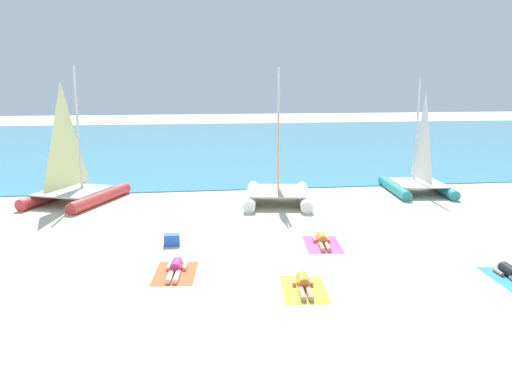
{
  "coord_description": "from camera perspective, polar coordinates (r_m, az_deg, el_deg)",
  "views": [
    {
      "loc": [
        -2.76,
        -13.86,
        5.14
      ],
      "look_at": [
        0.0,
        5.14,
        1.2
      ],
      "focal_mm": 38.41,
      "sensor_mm": 36.0,
      "label": 1
    }
  ],
  "objects": [
    {
      "name": "sailboat_red",
      "position": [
        24.45,
        -18.43,
        0.9
      ],
      "size": [
        4.31,
        5.13,
        5.72
      ],
      "rotation": [
        0.0,
        0.0,
        -0.41
      ],
      "color": "#CC3838",
      "rests_on": "ground"
    },
    {
      "name": "ground_plane",
      "position": [
        24.56,
        -1.63,
        -0.48
      ],
      "size": [
        120.0,
        120.0,
        0.0
      ],
      "primitive_type": "plane",
      "color": "beige"
    },
    {
      "name": "sunbather_leftmost",
      "position": [
        15.16,
        -8.37,
        -7.83
      ],
      "size": [
        0.6,
        1.57,
        0.3
      ],
      "rotation": [
        0.0,
        0.0,
        -0.12
      ],
      "color": "#D83372",
      "rests_on": "towel_leftmost"
    },
    {
      "name": "cooler_box",
      "position": [
        17.57,
        -8.76,
        -4.94
      ],
      "size": [
        0.5,
        0.36,
        0.36
      ],
      "primitive_type": "cube",
      "color": "blue",
      "rests_on": "ground"
    },
    {
      "name": "sunbather_center_left",
      "position": [
        13.97,
        4.97,
        -9.46
      ],
      "size": [
        0.6,
        1.57,
        0.3
      ],
      "rotation": [
        0.0,
        0.0,
        -0.12
      ],
      "color": "orange",
      "rests_on": "towel_center_left"
    },
    {
      "name": "ocean_water",
      "position": [
        45.65,
        -4.77,
        5.13
      ],
      "size": [
        120.0,
        40.0,
        0.05
      ],
      "primitive_type": "cube",
      "color": "teal",
      "rests_on": "ground"
    },
    {
      "name": "sunbather_center_right",
      "position": [
        17.65,
        6.92,
        -4.98
      ],
      "size": [
        0.6,
        1.57,
        0.3
      ],
      "rotation": [
        0.0,
        0.0,
        -0.12
      ],
      "color": "orange",
      "rests_on": "towel_center_right"
    },
    {
      "name": "towel_center_right",
      "position": [
        17.62,
        6.94,
        -5.43
      ],
      "size": [
        1.33,
        2.02,
        0.01
      ],
      "primitive_type": "cube",
      "rotation": [
        0.0,
        0.0,
        -0.12
      ],
      "color": "#D84C99",
      "rests_on": "ground"
    },
    {
      "name": "towel_leftmost",
      "position": [
        15.14,
        -8.39,
        -8.36
      ],
      "size": [
        1.33,
        2.02,
        0.01
      ],
      "primitive_type": "cube",
      "rotation": [
        0.0,
        0.0,
        -0.12
      ],
      "color": "#EA5933",
      "rests_on": "ground"
    },
    {
      "name": "sailboat_teal",
      "position": [
        26.3,
        16.51,
        1.58
      ],
      "size": [
        2.97,
        4.26,
        5.23
      ],
      "rotation": [
        0.0,
        0.0,
        -0.11
      ],
      "color": "teal",
      "rests_on": "ground"
    },
    {
      "name": "towel_center_left",
      "position": [
        13.96,
        5.0,
        -10.04
      ],
      "size": [
        1.32,
        2.02,
        0.01
      ],
      "primitive_type": "cube",
      "rotation": [
        0.0,
        0.0,
        -0.12
      ],
      "color": "yellow",
      "rests_on": "ground"
    },
    {
      "name": "sailboat_white",
      "position": [
        23.2,
        2.29,
        0.91
      ],
      "size": [
        3.5,
        4.76,
        5.65
      ],
      "rotation": [
        0.0,
        0.0,
        -0.18
      ],
      "color": "white",
      "rests_on": "ground"
    },
    {
      "name": "sunbather_rightmost",
      "position": [
        16.11,
        25.11,
        -7.66
      ],
      "size": [
        0.56,
        1.57,
        0.3
      ],
      "rotation": [
        0.0,
        0.0,
        -0.06
      ],
      "color": "black",
      "rests_on": "towel_rightmost"
    }
  ]
}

